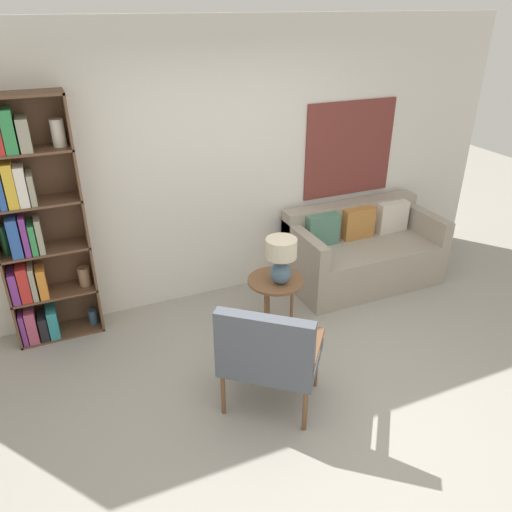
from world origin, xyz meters
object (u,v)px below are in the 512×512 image
(couch, at_px, (361,252))
(table_lamp, at_px, (281,257))
(armchair, at_px, (268,352))
(bookshelf, at_px, (29,225))
(side_table, at_px, (276,286))

(couch, distance_m, table_lamp, 1.49)
(armchair, bearing_deg, table_lamp, 58.83)
(couch, height_order, table_lamp, table_lamp)
(bookshelf, xyz_separation_m, table_lamp, (1.94, -0.84, -0.30))
(armchair, xyz_separation_m, couch, (1.78, 1.41, -0.21))
(couch, xyz_separation_m, side_table, (-1.29, -0.52, 0.16))
(bookshelf, height_order, table_lamp, bookshelf)
(couch, bearing_deg, side_table, -158.18)
(armchair, distance_m, side_table, 1.02)
(bookshelf, relative_size, table_lamp, 5.07)
(side_table, xyz_separation_m, table_lamp, (0.01, -0.07, 0.32))
(table_lamp, bearing_deg, couch, 24.64)
(side_table, bearing_deg, bookshelf, 158.19)
(bookshelf, distance_m, side_table, 2.17)
(couch, relative_size, side_table, 2.89)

